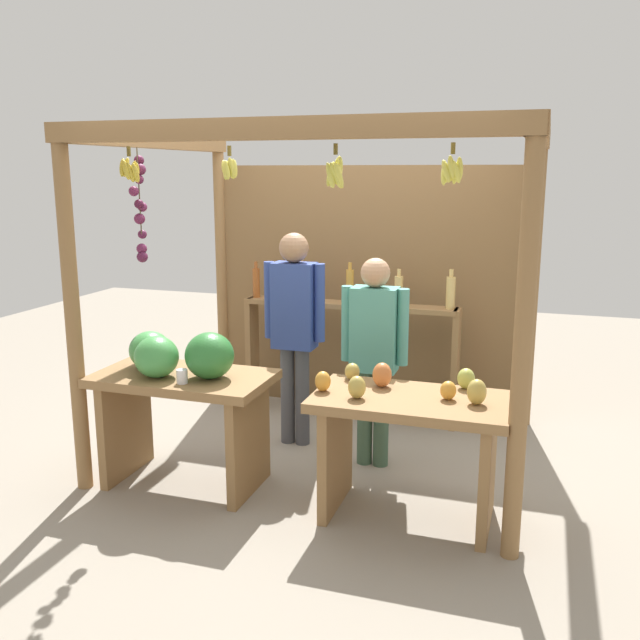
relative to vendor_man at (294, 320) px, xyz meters
name	(u,v)px	position (x,y,z in m)	size (l,w,h in m)	color
ground_plane	(329,451)	(0.30, -0.09, -0.99)	(12.00, 12.00, 0.00)	gray
market_stall	(346,260)	(0.30, 0.37, 0.42)	(2.89, 2.26, 2.37)	olive
fruit_counter_left	(181,385)	(-0.47, -0.91, -0.28)	(1.16, 0.64, 1.07)	olive
fruit_counter_right	(409,429)	(1.06, -0.89, -0.42)	(1.17, 0.66, 0.93)	olive
bottle_shelf_unit	(350,328)	(0.24, 0.72, -0.21)	(1.85, 0.22, 1.34)	olive
vendor_man	(294,320)	(0.00, 0.00, 0.00)	(0.48, 0.22, 1.64)	#46474D
vendor_woman	(374,345)	(0.67, -0.21, -0.09)	(0.48, 0.20, 1.50)	#3F5D46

